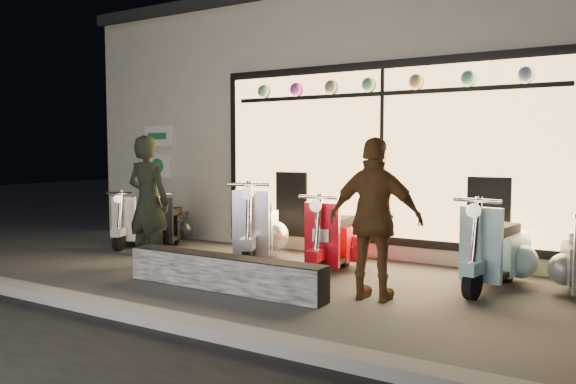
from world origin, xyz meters
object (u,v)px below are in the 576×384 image
object	(u,v)px
scooter_silver	(258,229)
man	(148,202)
scooter_red	(337,240)
graffiti_barrier	(224,273)
woman	(375,219)

from	to	relation	value
scooter_silver	man	distance (m)	1.62
scooter_silver	scooter_red	size ratio (longest dim) A/B	1.08
graffiti_barrier	woman	xyz separation A→B (m)	(1.65, 0.49, 0.67)
scooter_silver	man	xyz separation A→B (m)	(-0.97, -1.22, 0.45)
graffiti_barrier	man	bearing A→B (deg)	163.92
scooter_silver	man	size ratio (longest dim) A/B	0.85
graffiti_barrier	scooter_silver	xyz separation A→B (m)	(-0.68, 1.69, 0.25)
scooter_red	graffiti_barrier	bearing A→B (deg)	-117.90
man	woman	size ratio (longest dim) A/B	1.03
graffiti_barrier	woman	size ratio (longest dim) A/B	1.48
graffiti_barrier	man	size ratio (longest dim) A/B	1.44
scooter_silver	scooter_red	bearing A→B (deg)	-28.83
scooter_silver	man	bearing A→B (deg)	-153.30
scooter_red	scooter_silver	bearing A→B (deg)	170.27
woman	graffiti_barrier	bearing A→B (deg)	13.35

